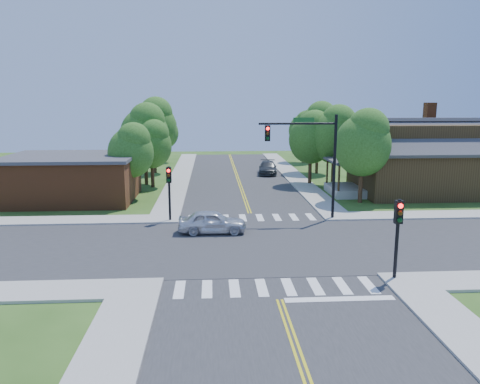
{
  "coord_description": "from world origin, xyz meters",
  "views": [
    {
      "loc": [
        -2.74,
        -25.46,
        8.15
      ],
      "look_at": [
        -0.89,
        4.63,
        2.2
      ],
      "focal_mm": 35.0,
      "sensor_mm": 36.0,
      "label": 1
    }
  ],
  "objects": [
    {
      "name": "ground",
      "position": [
        0.0,
        0.0,
        0.0
      ],
      "size": [
        100.0,
        100.0,
        0.0
      ],
      "primitive_type": "plane",
      "color": "#2B4C17",
      "rests_on": "ground"
    },
    {
      "name": "sidewalk_nw",
      "position": [
        -15.82,
        15.82,
        0.07
      ],
      "size": [
        40.0,
        40.0,
        0.14
      ],
      "color": "#9E9B93",
      "rests_on": "ground"
    },
    {
      "name": "tree_house",
      "position": [
        6.92,
        19.1,
        4.74
      ],
      "size": [
        4.26,
        4.05,
        7.25
      ],
      "color": "#382314",
      "rests_on": "ground"
    },
    {
      "name": "stop_bar",
      "position": [
        2.5,
        -7.6,
        0.0
      ],
      "size": [
        4.6,
        0.45,
        0.09
      ],
      "primitive_type": "cube",
      "color": "white",
      "rests_on": "ground"
    },
    {
      "name": "signal_pole_se",
      "position": [
        5.6,
        -5.62,
        2.66
      ],
      "size": [
        0.34,
        0.42,
        3.8
      ],
      "color": "black",
      "rests_on": "ground"
    },
    {
      "name": "crosswalk_south",
      "position": [
        0.0,
        -6.2,
        0.05
      ],
      "size": [
        8.85,
        2.0,
        0.01
      ],
      "color": "white",
      "rests_on": "ground"
    },
    {
      "name": "tree_e_c",
      "position": [
        9.2,
        26.19,
        5.28
      ],
      "size": [
        4.74,
        4.51,
        8.07
      ],
      "color": "#382314",
      "rests_on": "ground"
    },
    {
      "name": "sidewalk_ne",
      "position": [
        15.82,
        15.82,
        0.07
      ],
      "size": [
        40.0,
        40.0,
        0.14
      ],
      "color": "#9E9B93",
      "rests_on": "ground"
    },
    {
      "name": "road_ew",
      "position": [
        0.0,
        0.0,
        0.03
      ],
      "size": [
        90.0,
        10.0,
        0.04
      ],
      "primitive_type": "cube",
      "color": "#2D2D30",
      "rests_on": "ground"
    },
    {
      "name": "house_ne",
      "position": [
        15.11,
        14.23,
        3.33
      ],
      "size": [
        13.05,
        8.8,
        7.11
      ],
      "color": "#352512",
      "rests_on": "ground"
    },
    {
      "name": "tree_w_b",
      "position": [
        -9.04,
        20.04,
        5.21
      ],
      "size": [
        4.68,
        4.44,
        7.95
      ],
      "color": "#382314",
      "rests_on": "ground"
    },
    {
      "name": "signal_pole_nw",
      "position": [
        -5.6,
        5.58,
        2.66
      ],
      "size": [
        0.34,
        0.42,
        3.8
      ],
      "color": "black",
      "rests_on": "ground"
    },
    {
      "name": "tree_bldg",
      "position": [
        -8.26,
        18.63,
        4.2
      ],
      "size": [
        3.78,
        3.59,
        6.42
      ],
      "color": "#382314",
      "rests_on": "ground"
    },
    {
      "name": "intersection_patch",
      "position": [
        0.0,
        0.0,
        0.0
      ],
      "size": [
        10.2,
        10.2,
        0.06
      ],
      "primitive_type": "cube",
      "color": "#2D2D30",
      "rests_on": "ground"
    },
    {
      "name": "signal_mast_ne",
      "position": [
        3.91,
        5.59,
        4.85
      ],
      "size": [
        5.3,
        0.42,
        7.2
      ],
      "color": "black",
      "rests_on": "ground"
    },
    {
      "name": "tree_e_b",
      "position": [
        8.92,
        18.04,
        5.09
      ],
      "size": [
        4.57,
        4.34,
        7.78
      ],
      "color": "#382314",
      "rests_on": "ground"
    },
    {
      "name": "building_nw",
      "position": [
        -14.2,
        13.2,
        1.88
      ],
      "size": [
        10.4,
        8.4,
        3.73
      ],
      "color": "brown",
      "rests_on": "ground"
    },
    {
      "name": "road_ns",
      "position": [
        0.0,
        0.0,
        0.02
      ],
      "size": [
        10.0,
        90.0,
        0.04
      ],
      "primitive_type": "cube",
      "color": "#2D2D30",
      "rests_on": "ground"
    },
    {
      "name": "centerline",
      "position": [
        0.0,
        0.0,
        0.05
      ],
      "size": [
        0.3,
        90.0,
        0.01
      ],
      "color": "yellow",
      "rests_on": "ground"
    },
    {
      "name": "tree_w_d",
      "position": [
        -8.84,
        36.87,
        4.17
      ],
      "size": [
        3.75,
        3.56,
        6.38
      ],
      "color": "#382314",
      "rests_on": "ground"
    },
    {
      "name": "car_dgrey",
      "position": [
        3.5,
        25.77,
        0.69
      ],
      "size": [
        3.02,
        5.22,
        1.39
      ],
      "primitive_type": "imported",
      "rotation": [
        0.0,
        0.0,
        -0.11
      ],
      "color": "#323538",
      "rests_on": "ground"
    },
    {
      "name": "tree_w_c",
      "position": [
        -9.06,
        27.66,
        5.6
      ],
      "size": [
        5.02,
        4.77,
        8.54
      ],
      "color": "#382314",
      "rests_on": "ground"
    },
    {
      "name": "car_silver",
      "position": [
        -2.74,
        2.6,
        0.71
      ],
      "size": [
        1.76,
        4.21,
        1.42
      ],
      "primitive_type": "imported",
      "rotation": [
        0.0,
        0.0,
        1.56
      ],
      "color": "silver",
      "rests_on": "ground"
    },
    {
      "name": "tree_e_d",
      "position": [
        9.47,
        35.32,
        4.48
      ],
      "size": [
        4.03,
        3.83,
        6.85
      ],
      "color": "#382314",
      "rests_on": "ground"
    },
    {
      "name": "tree_e_a",
      "position": [
        9.29,
        10.77,
        4.96
      ],
      "size": [
        4.45,
        4.23,
        7.57
      ],
      "color": "#382314",
      "rests_on": "ground"
    },
    {
      "name": "crosswalk_north",
      "position": [
        0.0,
        6.2,
        0.05
      ],
      "size": [
        8.85,
        2.0,
        0.01
      ],
      "color": "white",
      "rests_on": "ground"
    },
    {
      "name": "tree_w_a",
      "position": [
        -9.28,
        13.3,
        4.18
      ],
      "size": [
        3.76,
        3.57,
        6.39
      ],
      "color": "#382314",
      "rests_on": "ground"
    }
  ]
}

